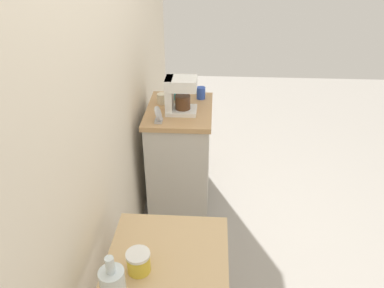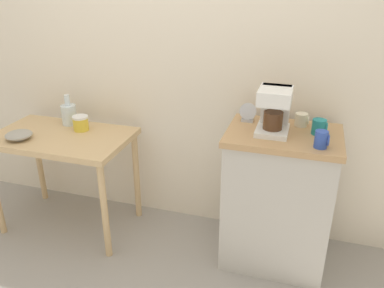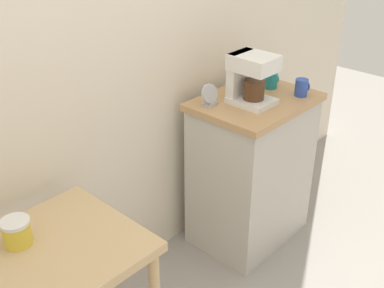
{
  "view_description": "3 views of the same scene",
  "coord_description": "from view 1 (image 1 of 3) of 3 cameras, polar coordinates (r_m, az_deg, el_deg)",
  "views": [
    {
      "loc": [
        -1.77,
        -0.23,
        2.04
      ],
      "look_at": [
        0.25,
        -0.1,
        0.88
      ],
      "focal_mm": 34.94,
      "sensor_mm": 36.0,
      "label": 1
    },
    {
      "loc": [
        0.86,
        -2.12,
        1.75
      ],
      "look_at": [
        0.24,
        -0.1,
        0.8
      ],
      "focal_mm": 36.73,
      "sensor_mm": 36.0,
      "label": 2
    },
    {
      "loc": [
        -1.23,
        -1.35,
        1.89
      ],
      "look_at": [
        0.13,
        -0.1,
        0.91
      ],
      "focal_mm": 45.69,
      "sensor_mm": 36.0,
      "label": 3
    }
  ],
  "objects": [
    {
      "name": "coffee_maker",
      "position": [
        2.67,
        -2.12,
        7.63
      ],
      "size": [
        0.18,
        0.22,
        0.26
      ],
      "color": "white",
      "rests_on": "kitchen_counter"
    },
    {
      "name": "mug_blue",
      "position": [
        2.94,
        1.38,
        7.81
      ],
      "size": [
        0.07,
        0.07,
        0.09
      ],
      "color": "#2D4CAD",
      "rests_on": "kitchen_counter"
    },
    {
      "name": "table_clock",
      "position": [
        2.57,
        -5.14,
        4.42
      ],
      "size": [
        0.1,
        0.05,
        0.12
      ],
      "color": "#B2B5BA",
      "rests_on": "kitchen_counter"
    },
    {
      "name": "glass_carafe_vase",
      "position": [
        1.65,
        -12.01,
        -20.04
      ],
      "size": [
        0.11,
        0.11,
        0.22
      ],
      "color": "silver",
      "rests_on": "wooden_table"
    },
    {
      "name": "ground_plane",
      "position": [
        2.71,
        -2.65,
        -19.08
      ],
      "size": [
        8.0,
        8.0,
        0.0
      ],
      "primitive_type": "plane",
      "color": "gray"
    },
    {
      "name": "canister_enamel",
      "position": [
        1.74,
        -8.16,
        -17.37
      ],
      "size": [
        0.11,
        0.11,
        0.1
      ],
      "color": "gold",
      "rests_on": "wooden_table"
    },
    {
      "name": "kitchen_counter",
      "position": [
        3.0,
        -1.81,
        -2.28
      ],
      "size": [
        0.65,
        0.49,
        0.89
      ],
      "color": "#BCB7AD",
      "rests_on": "ground_plane"
    },
    {
      "name": "back_wall",
      "position": [
        2.06,
        -13.92,
        10.9
      ],
      "size": [
        4.4,
        0.1,
        2.8
      ],
      "primitive_type": "cube",
      "color": "beige",
      "rests_on": "ground_plane"
    },
    {
      "name": "mug_small_cream",
      "position": [
        2.87,
        -4.6,
        6.93
      ],
      "size": [
        0.08,
        0.07,
        0.08
      ],
      "color": "beige",
      "rests_on": "kitchen_counter"
    },
    {
      "name": "mug_dark_teal",
      "position": [
        2.95,
        -2.36,
        7.74
      ],
      "size": [
        0.08,
        0.08,
        0.09
      ],
      "color": "teal",
      "rests_on": "kitchen_counter"
    }
  ]
}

